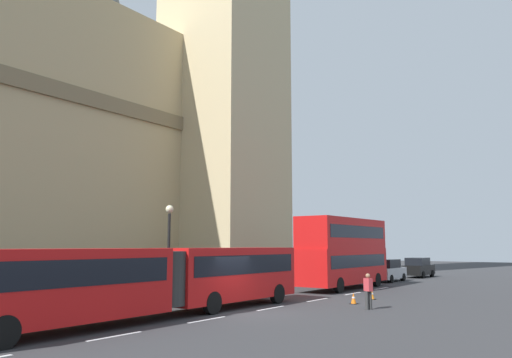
# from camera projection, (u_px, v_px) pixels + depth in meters

# --- Properties ---
(ground_plane) EXTENTS (160.00, 160.00, 0.00)m
(ground_plane) POSITION_uv_depth(u_px,v_px,m) (245.00, 313.00, 22.27)
(ground_plane) COLOR #333335
(lane_centre_marking) EXTENTS (34.40, 0.16, 0.01)m
(lane_centre_marking) POSITION_uv_depth(u_px,v_px,m) (242.00, 313.00, 22.05)
(lane_centre_marking) COLOR silver
(lane_centre_marking) RESTS_ON ground_plane
(articulated_bus) EXTENTS (17.61, 2.54, 2.90)m
(articulated_bus) POSITION_uv_depth(u_px,v_px,m) (160.00, 276.00, 20.97)
(articulated_bus) COLOR red
(articulated_bus) RESTS_ON ground_plane
(double_decker_bus) EXTENTS (9.57, 2.54, 4.90)m
(double_decker_bus) POSITION_uv_depth(u_px,v_px,m) (343.00, 250.00, 35.03)
(double_decker_bus) COLOR red
(double_decker_bus) RESTS_ON ground_plane
(sedan_lead) EXTENTS (4.40, 1.86, 1.85)m
(sedan_lead) POSITION_uv_depth(u_px,v_px,m) (387.00, 270.00, 41.77)
(sedan_lead) COLOR #B7B7BC
(sedan_lead) RESTS_ON ground_plane
(sedan_trailing) EXTENTS (4.40, 1.86, 1.85)m
(sedan_trailing) POSITION_uv_depth(u_px,v_px,m) (418.00, 268.00, 47.32)
(sedan_trailing) COLOR black
(sedan_trailing) RESTS_ON ground_plane
(traffic_cone_west) EXTENTS (0.36, 0.36, 0.58)m
(traffic_cone_west) POSITION_uv_depth(u_px,v_px,m) (354.00, 298.00, 25.68)
(traffic_cone_west) COLOR black
(traffic_cone_west) RESTS_ON ground_plane
(traffic_cone_middle) EXTENTS (0.36, 0.36, 0.58)m
(traffic_cone_middle) POSITION_uv_depth(u_px,v_px,m) (372.00, 294.00, 27.80)
(traffic_cone_middle) COLOR black
(traffic_cone_middle) RESTS_ON ground_plane
(street_lamp) EXTENTS (0.44, 0.44, 5.27)m
(street_lamp) POSITION_uv_depth(u_px,v_px,m) (169.00, 245.00, 27.63)
(street_lamp) COLOR black
(street_lamp) RESTS_ON ground_plane
(pedestrian_near_cones) EXTENTS (0.40, 0.47, 1.69)m
(pedestrian_near_cones) POSITION_uv_depth(u_px,v_px,m) (368.00, 290.00, 23.54)
(pedestrian_near_cones) COLOR #333333
(pedestrian_near_cones) RESTS_ON ground_plane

